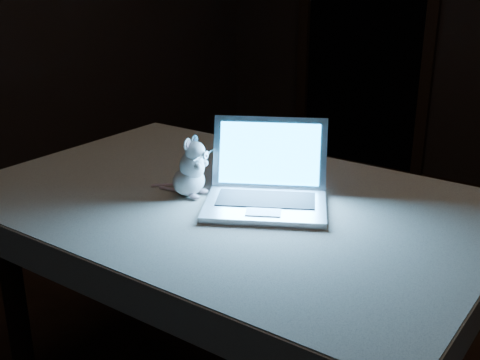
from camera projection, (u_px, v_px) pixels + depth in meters
The scene contains 5 objects.
doorway at pixel (366, 21), 4.33m from camera, with size 1.06×0.36×2.13m, color black, non-canonical shape.
table at pixel (228, 310), 1.98m from camera, with size 1.47×0.95×0.79m, color black, non-canonical shape.
tablecloth at pixel (195, 212), 1.86m from camera, with size 1.58×1.05×0.10m, color beige, non-canonical shape.
laptop at pixel (266, 170), 1.71m from camera, with size 0.35×0.31×0.24m, color silver, non-canonical shape.
plush_mouse at pixel (188, 166), 1.82m from camera, with size 0.14×0.14×0.19m, color white, non-canonical shape.
Camera 1 is at (0.72, -1.67, 1.48)m, focal length 45.00 mm.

